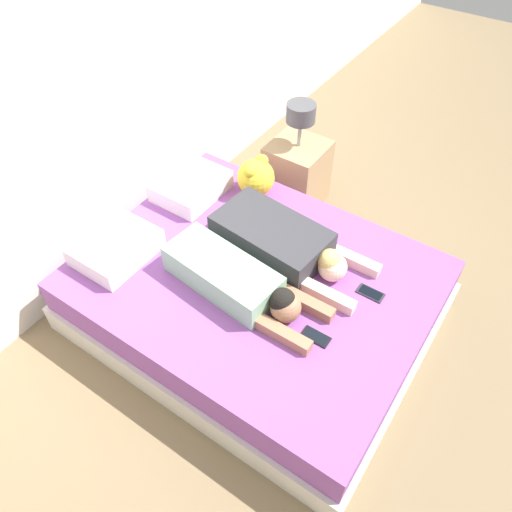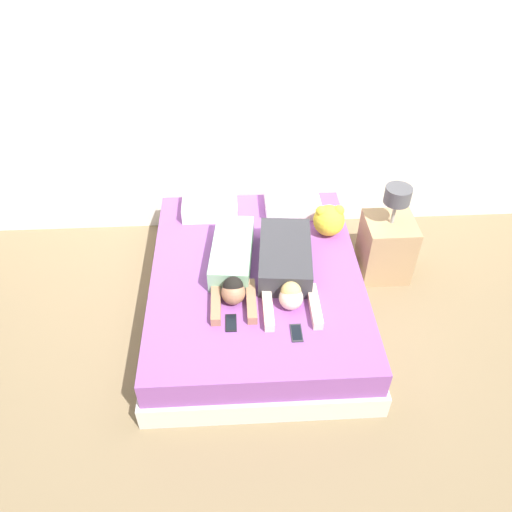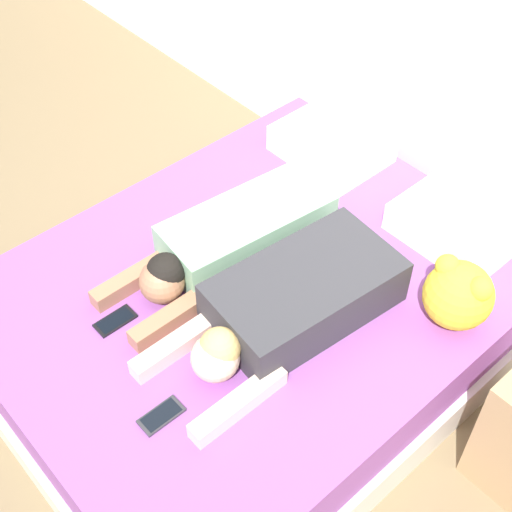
{
  "view_description": "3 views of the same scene",
  "coord_description": "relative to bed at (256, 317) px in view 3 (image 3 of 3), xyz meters",
  "views": [
    {
      "loc": [
        -1.68,
        -1.14,
        2.75
      ],
      "look_at": [
        0.0,
        0.0,
        0.59
      ],
      "focal_mm": 35.0,
      "sensor_mm": 36.0,
      "label": 1
    },
    {
      "loc": [
        -0.16,
        -2.87,
        3.14
      ],
      "look_at": [
        0.0,
        0.0,
        0.59
      ],
      "focal_mm": 35.0,
      "sensor_mm": 36.0,
      "label": 2
    },
    {
      "loc": [
        1.42,
        -1.27,
        2.59
      ],
      "look_at": [
        0.0,
        0.0,
        0.59
      ],
      "focal_mm": 50.0,
      "sensor_mm": 36.0,
      "label": 3
    }
  ],
  "objects": [
    {
      "name": "pillow_head_right",
      "position": [
        0.37,
        0.81,
        0.29
      ],
      "size": [
        0.49,
        0.4,
        0.13
      ],
      "color": "white",
      "rests_on": "bed"
    },
    {
      "name": "ground_plane",
      "position": [
        0.0,
        0.0,
        -0.22
      ],
      "size": [
        12.0,
        12.0,
        0.0
      ],
      "primitive_type": "plane",
      "color": "#7F6B4C"
    },
    {
      "name": "cell_phone_right",
      "position": [
        0.25,
        -0.65,
        0.23
      ],
      "size": [
        0.08,
        0.16,
        0.01
      ],
      "color": "#2D2D33",
      "rests_on": "bed"
    },
    {
      "name": "bed",
      "position": [
        0.0,
        0.0,
        0.0
      ],
      "size": [
        1.71,
        2.14,
        0.44
      ],
      "color": "beige",
      "rests_on": "ground_plane"
    },
    {
      "name": "plush_toy",
      "position": [
        0.64,
        0.44,
        0.36
      ],
      "size": [
        0.27,
        0.27,
        0.28
      ],
      "color": "yellow",
      "rests_on": "bed"
    },
    {
      "name": "person_left",
      "position": [
        -0.18,
        0.01,
        0.31
      ],
      "size": [
        0.38,
        1.05,
        0.21
      ],
      "color": "#8CBF99",
      "rests_on": "bed"
    },
    {
      "name": "person_right",
      "position": [
        0.23,
        -0.04,
        0.32
      ],
      "size": [
        0.46,
        1.05,
        0.2
      ],
      "color": "#333338",
      "rests_on": "bed"
    },
    {
      "name": "cell_phone_left",
      "position": [
        -0.21,
        -0.54,
        0.23
      ],
      "size": [
        0.08,
        0.16,
        0.01
      ],
      "color": "black",
      "rests_on": "bed"
    },
    {
      "name": "pillow_head_left",
      "position": [
        -0.37,
        0.81,
        0.29
      ],
      "size": [
        0.49,
        0.4,
        0.13
      ],
      "color": "white",
      "rests_on": "bed"
    }
  ]
}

